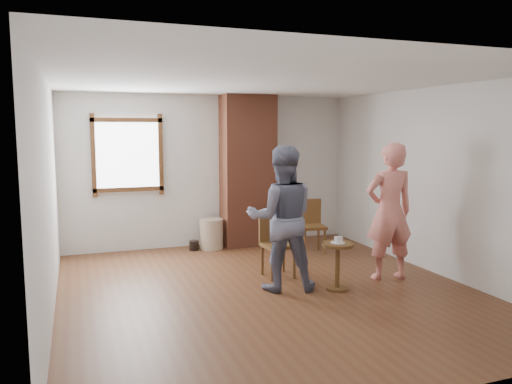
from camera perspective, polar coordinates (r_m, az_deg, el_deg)
ground at (r=6.39m, az=1.39°, el=-11.19°), size 5.50×5.50×0.00m
room_shell at (r=6.62m, az=-0.94°, el=5.40°), size 5.04×5.52×2.62m
brick_chimney at (r=8.65m, az=-0.93°, el=2.43°), size 0.90×0.50×2.60m
stoneware_crock at (r=8.50m, az=-5.12°, el=-4.79°), size 0.53×0.53×0.51m
dark_pot at (r=8.47m, az=-7.10°, el=-6.08°), size 0.20×0.20×0.16m
dining_chair_left at (r=6.91m, az=2.30°, el=-5.55°), size 0.43×0.43×0.88m
dining_chair_right at (r=8.26m, az=6.28°, el=-3.52°), size 0.47×0.47×0.87m
side_table at (r=6.40m, az=9.29°, el=-7.49°), size 0.40×0.40×0.60m
cake_plate at (r=6.35m, az=9.33°, el=-5.73°), size 0.18×0.18×0.01m
cake_slice at (r=6.35m, az=9.41°, el=-5.43°), size 0.08×0.07×0.06m
man at (r=6.25m, az=2.94°, el=-3.02°), size 1.03×0.90×1.82m
person_pink at (r=6.90m, az=15.00°, el=-2.18°), size 0.72×0.52×1.84m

